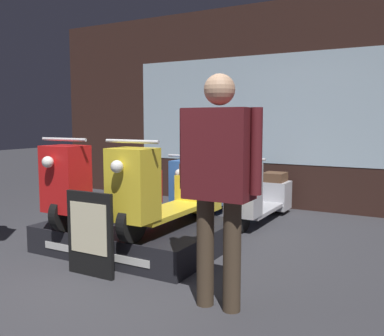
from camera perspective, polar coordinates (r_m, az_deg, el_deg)
ground_plane at (r=3.90m, az=-12.23°, el=-14.46°), size 30.00×30.00×0.00m
shop_wall_back at (r=6.99m, az=8.81°, el=8.10°), size 8.04×0.09×3.20m
display_platform at (r=4.73m, az=-7.23°, el=-8.85°), size 1.83×1.41×0.28m
scooter_display_left at (r=4.86m, az=-11.42°, el=-2.32°), size 0.57×1.72×0.93m
scooter_display_right at (r=4.37m, az=-3.15°, el=-3.16°), size 0.57×1.72×0.93m
scooter_backrow_0 at (r=6.20m, az=2.15°, el=-2.96°), size 0.57×1.72×0.93m
scooter_backrow_1 at (r=5.89m, az=9.01°, el=-3.53°), size 0.57×1.72×0.93m
person_right_browsing at (r=3.06m, az=3.62°, el=-0.28°), size 0.64×0.27×1.70m
price_sign_board at (r=3.92m, az=-13.45°, el=-8.52°), size 0.50×0.04×0.76m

